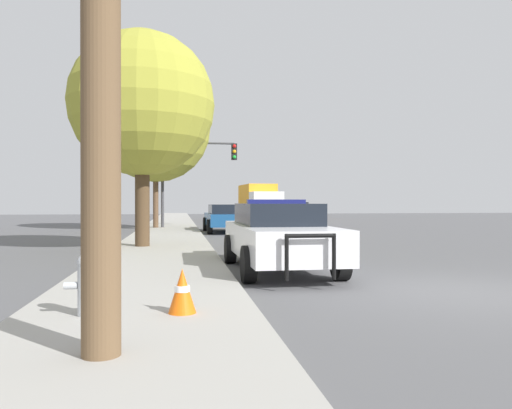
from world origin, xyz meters
The scene contains 11 objects.
ground_plane centered at (0.00, 0.00, 0.00)m, with size 110.00×110.00×0.00m, color #565659.
sidewalk_left centered at (-5.10, 0.00, 0.07)m, with size 3.00×110.00×0.13m.
police_car centered at (-2.47, 3.07, 0.78)m, with size 2.04×5.04×1.55m.
fire_hydrant centered at (-5.69, -1.36, 0.53)m, with size 0.53×0.23×0.75m.
traffic_light centered at (-3.76, 19.76, 3.52)m, with size 4.12×0.35×4.73m.
car_background_midblock centered at (-2.34, 16.83, 0.74)m, with size 2.02×4.51×1.37m.
car_background_oncoming centered at (2.14, 21.59, 0.79)m, with size 1.97×4.45×1.49m.
box_truck centered at (1.99, 33.29, 1.62)m, with size 2.79×7.56×2.95m.
tree_sidewalk_mid centered at (-5.81, 19.52, 5.45)m, with size 5.81×5.81×8.23m.
tree_sidewalk_near centered at (-5.72, 8.18, 4.51)m, with size 4.47×4.47×6.63m.
traffic_cone centered at (-4.56, -1.40, 0.40)m, with size 0.34×0.34×0.54m.
Camera 1 is at (-4.61, -7.57, 1.49)m, focal length 35.00 mm.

